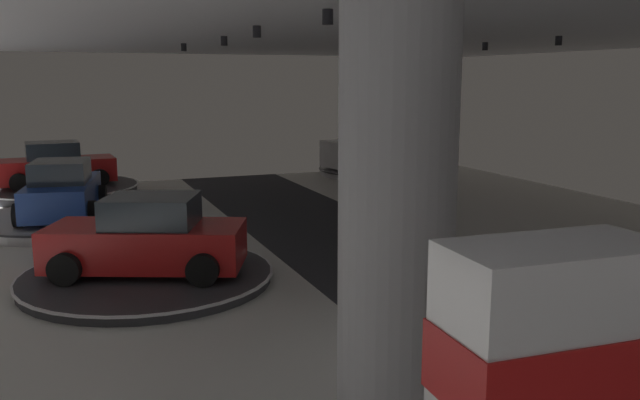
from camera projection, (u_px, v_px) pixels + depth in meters
The scene contains 12 objects.
ground at pixel (574, 374), 10.09m from camera, with size 24.00×44.00×0.06m.
column_left at pixel (396, 255), 6.39m from camera, with size 1.13×1.13×5.50m.
display_platform_far_left at pixel (65, 220), 20.10m from camera, with size 5.37×5.37×0.32m.
display_car_far_left at pixel (62, 191), 19.90m from camera, with size 2.75×4.43×1.71m.
display_platform_deep_right at pixel (379, 170), 31.10m from camera, with size 5.68×5.68×0.28m.
pickup_truck_deep_right at pixel (385, 148), 31.07m from camera, with size 5.59×3.41×2.30m.
display_platform_mid_left at pixel (148, 276), 14.53m from camera, with size 5.54×5.54×0.23m.
display_car_mid_left at pixel (147, 238), 14.37m from camera, with size 4.57×3.41×1.71m.
display_platform_deep_left at pixel (59, 189), 25.71m from camera, with size 6.00×6.00×0.33m.
display_car_deep_left at pixel (57, 166), 25.53m from camera, with size 4.33×2.46×1.71m.
visitor_walking_near at pixel (389, 223), 16.31m from camera, with size 0.32×0.32×1.59m.
stanchion_b at pixel (563, 269), 14.28m from camera, with size 0.28×0.28×1.01m.
Camera 1 is at (-7.10, -7.34, 4.44)m, focal length 36.90 mm.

